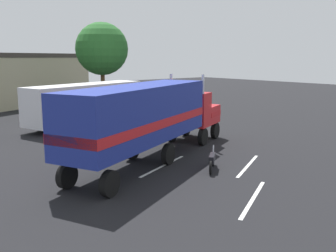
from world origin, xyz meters
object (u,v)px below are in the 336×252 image
semi_truck (151,115)px  tree_left (102,49)px  person_bystander (97,143)px  motorcycle (212,161)px  parked_bus (87,100)px

semi_truck → tree_left: (8.53, 20.30, 3.88)m
person_bystander → motorcycle: bearing=-57.2°
person_bystander → tree_left: size_ratio=0.18×
tree_left → semi_truck: bearing=-112.8°
tree_left → person_bystander: bearing=-120.3°
semi_truck → motorcycle: semi_truck is taller
tree_left → motorcycle: bearing=-106.8°
person_bystander → tree_left: (10.59, 18.10, 5.52)m
motorcycle → tree_left: 25.27m
person_bystander → semi_truck: bearing=-46.9°
parked_bus → motorcycle: parked_bus is taller
motorcycle → parked_bus: bearing=85.9°
person_bystander → parked_bus: parked_bus is taller
semi_truck → person_bystander: 3.43m
semi_truck → tree_left: size_ratio=1.51×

